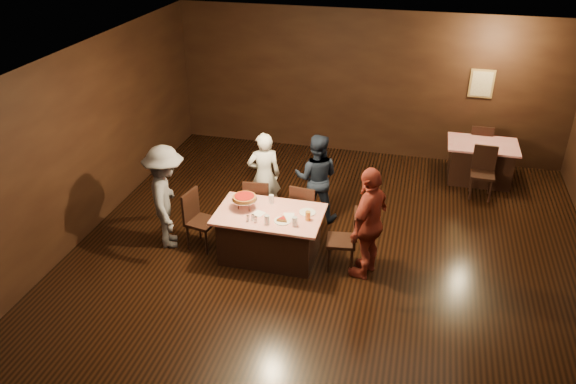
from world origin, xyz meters
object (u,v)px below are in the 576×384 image
at_px(main_table, 270,235).
at_px(chair_back_near, 483,174).
at_px(plate_empty, 307,212).
at_px(chair_far_left, 259,203).
at_px(back_table, 480,162).
at_px(chair_end_left, 202,221).
at_px(diner_navy_hoodie, 316,178).
at_px(diner_grey_knit, 167,197).
at_px(glass_amber, 308,216).
at_px(pizza_stand, 244,198).
at_px(glass_front_right, 295,221).
at_px(glass_front_left, 267,220).
at_px(chair_end_right, 341,240).
at_px(diner_red_shirt, 369,223).
at_px(glass_back, 271,199).
at_px(diner_white_jacket, 264,176).
at_px(chair_far_right, 306,209).
at_px(chair_back_far, 479,146).

xyz_separation_m(main_table, chair_back_near, (3.25, 2.78, 0.09)).
bearing_deg(plate_empty, chair_far_left, 147.72).
relative_size(main_table, back_table, 1.23).
bearing_deg(chair_end_left, plate_empty, -73.81).
height_order(diner_navy_hoodie, diner_grey_knit, diner_grey_knit).
xyz_separation_m(chair_far_left, glass_amber, (1.00, -0.80, 0.37)).
bearing_deg(pizza_stand, glass_front_right, -19.44).
height_order(chair_end_left, glass_front_left, chair_end_left).
xyz_separation_m(plate_empty, glass_amber, (0.05, -0.20, 0.06)).
bearing_deg(chair_end_right, pizza_stand, -99.21).
bearing_deg(chair_far_left, chair_back_near, -155.53).
xyz_separation_m(diner_red_shirt, glass_back, (-1.54, 0.37, -0.02)).
distance_m(diner_white_jacket, glass_amber, 1.59).
distance_m(diner_navy_hoodie, glass_front_left, 1.66).
xyz_separation_m(diner_navy_hoodie, diner_grey_knit, (-2.09, -1.35, 0.07)).
bearing_deg(diner_red_shirt, glass_front_right, -61.18).
bearing_deg(diner_white_jacket, glass_front_left, 84.44).
xyz_separation_m(chair_far_left, chair_far_right, (0.80, 0.00, 0.00)).
relative_size(chair_far_left, diner_white_jacket, 0.61).
height_order(chair_back_far, glass_front_left, chair_back_far).
bearing_deg(chair_end_right, glass_front_left, -81.35).
bearing_deg(chair_end_right, diner_grey_knit, -96.43).
height_order(back_table, plate_empty, plate_empty).
height_order(diner_white_jacket, pizza_stand, diner_white_jacket).
bearing_deg(diner_grey_knit, chair_far_right, -92.48).
bearing_deg(diner_white_jacket, diner_navy_hoodie, 165.83).
distance_m(diner_white_jacket, pizza_stand, 1.14).
height_order(main_table, diner_grey_knit, diner_grey_knit).
relative_size(main_table, glass_amber, 11.43).
height_order(back_table, glass_front_right, glass_front_right).
xyz_separation_m(diner_white_jacket, glass_front_right, (0.87, -1.42, 0.07)).
bearing_deg(diner_grey_knit, glass_front_left, -122.44).
height_order(glass_front_right, glass_amber, same).
height_order(chair_end_left, chair_end_right, same).
relative_size(chair_end_left, glass_amber, 6.79).
relative_size(chair_end_left, chair_end_right, 1.00).
bearing_deg(diner_navy_hoodie, glass_front_right, 86.57).
relative_size(chair_back_near, glass_amber, 6.79).
xyz_separation_m(main_table, chair_back_far, (3.25, 4.08, 0.09)).
xyz_separation_m(chair_far_left, plate_empty, (0.95, -0.60, 0.30)).
height_order(chair_far_right, glass_back, chair_far_right).
distance_m(chair_far_left, diner_navy_hoodie, 1.06).
bearing_deg(main_table, chair_far_right, 61.93).
relative_size(chair_far_left, chair_back_far, 1.00).
relative_size(chair_far_right, glass_back, 6.79).
height_order(chair_back_far, diner_grey_knit, diner_grey_knit).
bearing_deg(diner_red_shirt, glass_amber, -72.25).
bearing_deg(diner_navy_hoodie, chair_end_right, 112.91).
bearing_deg(glass_amber, chair_end_left, 178.32).
bearing_deg(diner_navy_hoodie, chair_far_right, 81.50).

